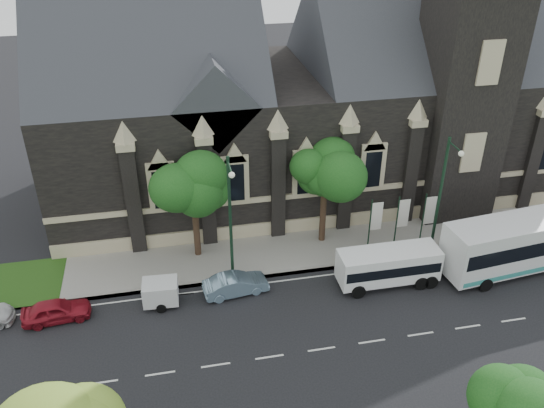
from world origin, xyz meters
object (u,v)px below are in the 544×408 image
object	(u,v)px
banner_flag_center	(401,216)
box_trailer	(161,292)
tree_walk_left	(195,182)
tree_walk_right	(327,168)
banner_flag_left	(374,219)
banner_flag_right	(427,213)
shuttle_bus	(389,265)
sedan	(236,284)
tour_coach	(537,239)
street_lamp_near	(442,193)
street_lamp_mid	(231,215)
car_far_red	(56,311)
tree_park_east	(538,408)

from	to	relation	value
banner_flag_center	box_trailer	bearing A→B (deg)	-169.27
tree_walk_left	box_trailer	size ratio (longest dim) A/B	2.44
tree_walk_right	banner_flag_left	xyz separation A→B (m)	(3.08, -1.71, -3.43)
banner_flag_right	shuttle_bus	world-z (taller)	banner_flag_right
sedan	tour_coach	bearing A→B (deg)	-100.30
street_lamp_near	street_lamp_mid	xyz separation A→B (m)	(-14.00, 0.00, 0.00)
street_lamp_near	banner_flag_center	bearing A→B (deg)	131.93
banner_flag_right	shuttle_bus	xyz separation A→B (m)	(-4.46, -4.09, -0.91)
tour_coach	street_lamp_near	bearing A→B (deg)	153.63
tree_walk_right	banner_flag_right	distance (m)	8.05
banner_flag_left	tree_walk_right	bearing A→B (deg)	150.90
tree_walk_right	sedan	distance (m)	10.07
street_lamp_mid	tree_walk_right	bearing A→B (deg)	26.65
tree_walk_left	banner_flag_center	size ratio (longest dim) A/B	1.91
box_trailer	car_far_red	bearing A→B (deg)	-174.86
tree_walk_left	banner_flag_left	distance (m)	12.66
street_lamp_mid	banner_flag_left	distance (m)	10.81
tour_coach	car_far_red	xyz separation A→B (m)	(-31.12, 0.81, -1.43)
street_lamp_mid	box_trailer	distance (m)	6.42
shuttle_bus	tree_park_east	bearing A→B (deg)	-88.47
street_lamp_near	car_far_red	distance (m)	25.31
banner_flag_center	sedan	bearing A→B (deg)	-165.86
tree_park_east	sedan	distance (m)	18.73
tree_park_east	street_lamp_mid	bearing A→B (deg)	121.79
shuttle_bus	sedan	distance (m)	9.91
tree_walk_left	shuttle_bus	xyz separation A→B (m)	(11.63, -5.79, -4.27)
street_lamp_mid	shuttle_bus	world-z (taller)	street_lamp_mid
car_far_red	banner_flag_left	bearing A→B (deg)	-85.95
street_lamp_near	street_lamp_mid	size ratio (longest dim) A/B	1.00
street_lamp_near	banner_flag_left	xyz separation A→B (m)	(-3.71, 1.91, -2.73)
tree_park_east	sedan	bearing A→B (deg)	123.75
tree_park_east	street_lamp_near	size ratio (longest dim) A/B	0.70
banner_flag_left	sedan	size ratio (longest dim) A/B	0.97
street_lamp_near	banner_flag_left	distance (m)	4.99
box_trailer	tree_walk_right	bearing A→B (deg)	25.87
tour_coach	car_far_red	size ratio (longest dim) A/B	3.42
tree_walk_left	sedan	world-z (taller)	tree_walk_left
tree_walk_right	banner_flag_center	bearing A→B (deg)	-18.64
car_far_red	sedan	bearing A→B (deg)	-93.46
tree_park_east	tree_walk_left	distance (m)	23.36
tree_walk_right	street_lamp_mid	bearing A→B (deg)	-153.35
street_lamp_mid	shuttle_bus	distance (m)	10.71
banner_flag_left	box_trailer	xyz separation A→B (m)	(-14.98, -3.22, -1.44)
banner_flag_left	street_lamp_mid	bearing A→B (deg)	-169.50
banner_flag_right	car_far_red	world-z (taller)	banner_flag_right
tree_park_east	tree_walk_right	world-z (taller)	tree_walk_right
street_lamp_near	street_lamp_mid	distance (m)	14.00
sedan	tree_park_east	bearing A→B (deg)	-153.39
tree_walk_right	banner_flag_left	size ratio (longest dim) A/B	1.95
banner_flag_right	tree_walk_left	bearing A→B (deg)	173.96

